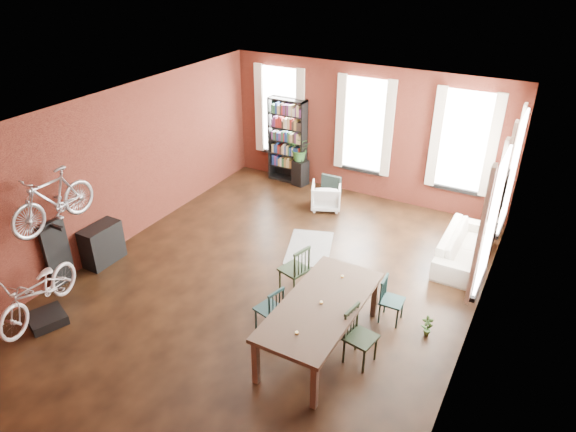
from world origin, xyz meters
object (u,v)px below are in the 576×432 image
Objects in this scene: dining_table at (320,325)px; console_table at (102,244)px; white_armchair at (326,195)px; plant_stand at (300,173)px; bicycle_floor at (32,270)px; dining_chair_a at (269,308)px; dining_chair_d at (392,301)px; bike_trainer at (47,319)px; dining_chair_b at (294,269)px; dining_chair_c at (361,338)px; cream_sofa at (466,243)px; bookshelf at (288,141)px.

dining_table reaches higher than console_table.
white_armchair is 5.11m from console_table.
bicycle_floor reaches higher than plant_stand.
dining_chair_d is at bearing 139.47° from dining_chair_a.
dining_chair_a is at bearing 26.66° from bike_trainer.
dining_chair_a reaches higher than white_armchair.
dining_chair_b reaches higher than dining_chair_c.
dining_table is 6.07m from plant_stand.
cream_sofa is at bearing 43.15° from bike_trainer.
console_table reaches higher than plant_stand.
dining_chair_b is 3.40m from white_armchair.
dining_chair_b is at bearing -63.69° from plant_stand.
cream_sofa reaches higher than bike_trainer.
console_table is at bearing -103.83° from bookshelf.
dining_chair_a is at bearing -177.22° from dining_table.
bookshelf reaches higher than plant_stand.
white_armchair is at bearing 69.18° from bike_trainer.
bicycle_floor reaches higher than bike_trainer.
dining_chair_a is 1.04× the size of dining_chair_d.
console_table is (-3.90, 0.14, -0.02)m from dining_chair_a.
bike_trainer is at bearing 133.15° from cream_sofa.
bicycle_floor is at bearing -49.06° from dining_chair_a.
bookshelf is (-2.48, 4.25, 0.62)m from dining_chair_b.
dining_chair_d is at bearing 10.45° from console_table.
console_table is at bearing 119.33° from cream_sofa.
bike_trainer is (-0.72, -7.02, -1.02)m from bookshelf.
dining_chair_c is 6.80m from bookshelf.
dining_chair_b is at bearing 134.73° from dining_table.
dining_chair_b is at bearing 27.35° from bicycle_floor.
dining_chair_b is 0.46× the size of cream_sofa.
bicycle_floor is at bearing -99.55° from plant_stand.
bicycle_floor reaches higher than dining_chair_b.
dining_chair_b is (-1.03, 1.06, 0.07)m from dining_table.
dining_chair_d is at bearing 4.75° from dining_chair_c.
dining_table is 6.40m from bookshelf.
bookshelf is 7.13m from bike_trainer.
bookshelf is (-4.28, 4.17, 0.70)m from dining_chair_d.
bike_trainer is (-4.24, -1.71, -0.33)m from dining_table.
white_armchair is 0.33× the size of cream_sofa.
cream_sofa is (0.67, 2.47, 0.00)m from dining_chair_d.
white_armchair is at bearing -152.16° from dining_chair_a.
dining_chair_d reaches higher than white_armchair.
dining_chair_c reaches higher than dining_chair_d.
dining_chair_a is at bearing 123.20° from dining_chair_d.
bike_trainer is at bearing -99.38° from plant_stand.
dining_chair_d is at bearing 108.44° from dining_chair_b.
dining_chair_d is 5.66m from console_table.
dining_chair_d reaches higher than console_table.
console_table is at bearing 98.68° from dining_chair_d.
dining_chair_c is 6.45m from plant_stand.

